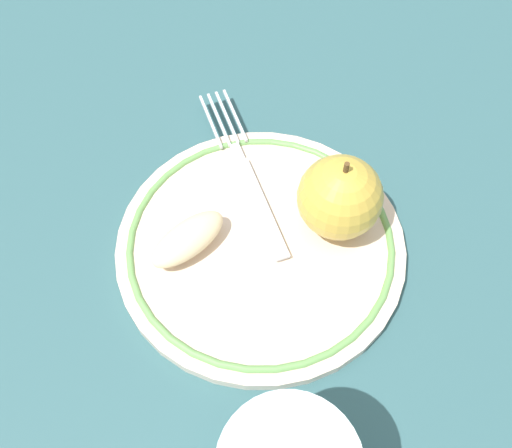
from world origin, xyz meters
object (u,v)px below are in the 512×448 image
at_px(plate, 256,241).
at_px(fork, 246,173).
at_px(apple_red_whole, 340,197).
at_px(apple_slice_front, 188,239).

xyz_separation_m(plate, fork, (0.04, 0.05, 0.01)).
xyz_separation_m(apple_red_whole, fork, (-0.01, 0.09, -0.03)).
xyz_separation_m(apple_red_whole, apple_slice_front, (-0.09, 0.08, -0.02)).
height_order(apple_red_whole, fork, apple_red_whole).
height_order(plate, apple_red_whole, apple_red_whole).
relative_size(apple_slice_front, fork, 0.40).
relative_size(plate, apple_slice_front, 3.44).
bearing_deg(fork, plate, 167.99).
distance_m(apple_red_whole, apple_slice_front, 0.12).
relative_size(apple_red_whole, apple_slice_front, 1.11).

